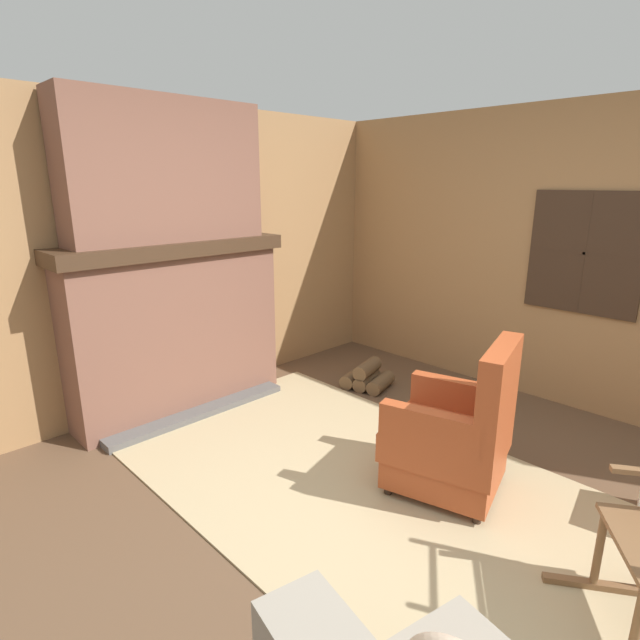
# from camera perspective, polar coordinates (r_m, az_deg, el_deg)

# --- Properties ---
(ground_plane) EXTENTS (14.00, 14.00, 0.00)m
(ground_plane) POSITION_cam_1_polar(r_m,az_deg,el_deg) (3.00, 7.19, -22.44)
(ground_plane) COLOR brown
(wood_panel_wall_left) EXTENTS (0.06, 5.30, 2.46)m
(wood_panel_wall_left) POSITION_cam_1_polar(r_m,az_deg,el_deg) (4.30, -17.93, 6.60)
(wood_panel_wall_left) COLOR #9E7247
(wood_panel_wall_left) RESTS_ON ground
(wood_panel_wall_back) EXTENTS (5.30, 0.09, 2.46)m
(wood_panel_wall_back) POSITION_cam_1_polar(r_m,az_deg,el_deg) (4.54, 26.98, 6.13)
(wood_panel_wall_back) COLOR #9E7247
(wood_panel_wall_back) RESTS_ON ground
(fireplace_hearth) EXTENTS (0.59, 1.83, 1.40)m
(fireplace_hearth) POSITION_cam_1_polar(r_m,az_deg,el_deg) (4.21, -15.89, -0.92)
(fireplace_hearth) COLOR brown
(fireplace_hearth) RESTS_ON ground
(chimney_breast) EXTENTS (0.34, 1.52, 1.04)m
(chimney_breast) POSITION_cam_1_polar(r_m,az_deg,el_deg) (4.06, -17.30, 15.95)
(chimney_breast) COLOR brown
(chimney_breast) RESTS_ON fireplace_hearth
(area_rug) EXTENTS (3.53, 1.96, 0.01)m
(area_rug) POSITION_cam_1_polar(r_m,az_deg,el_deg) (3.29, 5.62, -18.52)
(area_rug) COLOR tan
(area_rug) RESTS_ON ground
(armchair) EXTENTS (0.80, 0.77, 0.98)m
(armchair) POSITION_cam_1_polar(r_m,az_deg,el_deg) (3.19, 15.11, -12.88)
(armchair) COLOR #A84723
(armchair) RESTS_ON ground
(firewood_stack) EXTENTS (0.48, 0.44, 0.25)m
(firewood_stack) POSITION_cam_1_polar(r_m,az_deg,el_deg) (4.67, 5.42, -6.52)
(firewood_stack) COLOR brown
(firewood_stack) RESTS_ON ground
(oil_lamp_vase) EXTENTS (0.10, 0.10, 0.28)m
(oil_lamp_vase) POSITION_cam_1_polar(r_m,az_deg,el_deg) (3.94, -22.19, 9.40)
(oil_lamp_vase) COLOR #99B29E
(oil_lamp_vase) RESTS_ON fireplace_hearth
(storage_case) EXTENTS (0.14, 0.24, 0.12)m
(storage_case) POSITION_cam_1_polar(r_m,az_deg,el_deg) (4.25, -13.53, 9.90)
(storage_case) COLOR brown
(storage_case) RESTS_ON fireplace_hearth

